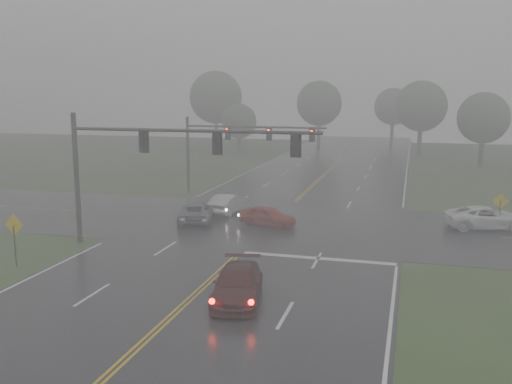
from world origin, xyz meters
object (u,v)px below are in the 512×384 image
(sedan_red, at_px, (267,226))
(pickup_white, at_px, (485,229))
(car_grey, at_px, (197,221))
(sedan_maroon, at_px, (238,300))
(signal_gantry_far, at_px, (229,141))
(signal_gantry_near, at_px, (147,154))
(sedan_silver, at_px, (229,213))

(sedan_red, xyz_separation_m, pickup_white, (14.40, 3.17, 0.00))
(car_grey, bearing_deg, sedan_maroon, 102.19)
(sedan_maroon, xyz_separation_m, signal_gantry_far, (-8.38, 24.59, 4.86))
(sedan_maroon, bearing_deg, sedan_red, 87.75)
(sedan_maroon, relative_size, signal_gantry_near, 0.33)
(sedan_maroon, relative_size, sedan_red, 1.26)
(sedan_maroon, distance_m, sedan_silver, 18.29)
(sedan_red, xyz_separation_m, car_grey, (-5.20, 0.02, 0.00))
(signal_gantry_near, distance_m, signal_gantry_far, 17.72)
(sedan_red, relative_size, signal_gantry_far, 0.32)
(sedan_red, height_order, pickup_white, pickup_white)
(sedan_red, bearing_deg, signal_gantry_near, 159.27)
(sedan_maroon, bearing_deg, pickup_white, 43.50)
(sedan_red, xyz_separation_m, signal_gantry_far, (-6.15, 10.53, 4.86))
(car_grey, bearing_deg, signal_gantry_near, 72.89)
(sedan_maroon, xyz_separation_m, pickup_white, (12.18, 17.23, 0.00))
(sedan_red, bearing_deg, sedan_maroon, -154.79)
(sedan_maroon, height_order, sedan_red, sedan_maroon)
(signal_gantry_far, bearing_deg, car_grey, -84.82)
(sedan_silver, relative_size, signal_gantry_far, 0.36)
(sedan_maroon, xyz_separation_m, sedan_silver, (-6.06, 17.26, 0.00))
(car_grey, xyz_separation_m, signal_gantry_far, (-0.95, 10.50, 4.86))
(car_grey, height_order, signal_gantry_near, signal_gantry_near)
(pickup_white, bearing_deg, sedan_silver, 75.30)
(sedan_silver, relative_size, signal_gantry_near, 0.30)
(signal_gantry_near, bearing_deg, sedan_silver, 81.46)
(sedan_silver, bearing_deg, pickup_white, -173.00)
(car_grey, xyz_separation_m, signal_gantry_near, (-0.19, -7.19, 5.58))
(sedan_red, height_order, sedan_silver, sedan_silver)
(car_grey, bearing_deg, signal_gantry_far, -100.45)
(car_grey, height_order, signal_gantry_far, signal_gantry_far)
(car_grey, xyz_separation_m, pickup_white, (19.61, 3.15, 0.00))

